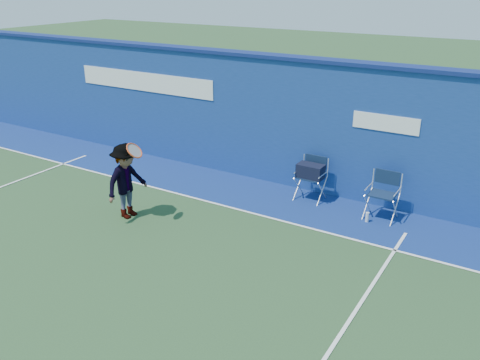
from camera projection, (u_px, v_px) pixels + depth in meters
The scene contains 8 objects.
ground at pixel (94, 262), 9.08m from camera, with size 80.00×80.00×0.00m, color #284625.
stadium_wall at pixel (243, 115), 12.62m from camera, with size 24.00×0.50×3.08m.
out_of_bounds_strip at pixel (220, 186), 12.33m from camera, with size 24.00×1.80×0.01m, color navy.
court_lines at pixel (117, 247), 9.55m from camera, with size 24.00×12.00×0.01m.
directors_chair_left at pixel (310, 182), 11.49m from camera, with size 0.59×0.53×0.98m.
directors_chair_right at pixel (381, 204), 10.62m from camera, with size 0.60×0.53×1.00m.
water_bottle at pixel (367, 217), 10.51m from camera, with size 0.07×0.07×0.22m, color silver.
tennis_player at pixel (127, 181), 10.51m from camera, with size 0.89×1.06×1.72m.
Camera 1 is at (6.33, -5.36, 4.76)m, focal length 38.00 mm.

